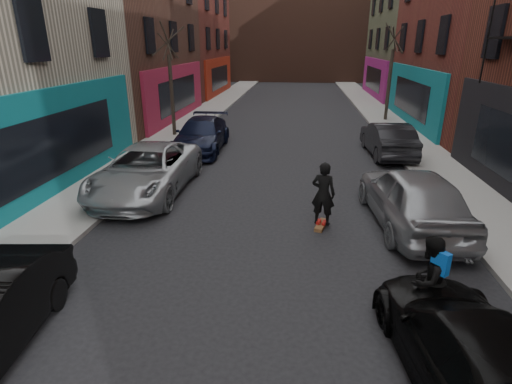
% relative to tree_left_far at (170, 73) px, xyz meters
% --- Properties ---
extents(sidewalk_left, '(2.50, 84.00, 0.13)m').
position_rel_tree_left_far_xyz_m(sidewalk_left, '(-0.05, 12.00, -3.31)').
color(sidewalk_left, gray).
rests_on(sidewalk_left, ground).
extents(sidewalk_right, '(2.50, 84.00, 0.13)m').
position_rel_tree_left_far_xyz_m(sidewalk_right, '(12.45, 12.00, -3.31)').
color(sidewalk_right, gray).
rests_on(sidewalk_right, ground).
extents(building_far, '(40.00, 10.00, 14.00)m').
position_rel_tree_left_far_xyz_m(building_far, '(6.20, 38.00, 3.62)').
color(building_far, '#47281E').
rests_on(building_far, ground).
extents(tree_left_far, '(2.00, 2.00, 6.50)m').
position_rel_tree_left_far_xyz_m(tree_left_far, '(0.00, 0.00, 0.00)').
color(tree_left_far, black).
rests_on(tree_left_far, sidewalk_left).
extents(tree_right_far, '(2.00, 2.00, 6.80)m').
position_rel_tree_left_far_xyz_m(tree_right_far, '(12.40, 6.00, 0.15)').
color(tree_right_far, black).
rests_on(tree_right_far, sidewalk_right).
extents(parked_left_far, '(2.65, 5.74, 1.59)m').
position_rel_tree_left_far_xyz_m(parked_left_far, '(1.70, -8.57, -2.58)').
color(parked_left_far, '#9B9FA3').
rests_on(parked_left_far, ground).
extents(parked_left_end, '(2.25, 5.28, 1.52)m').
position_rel_tree_left_far_xyz_m(parked_left_end, '(2.20, -2.80, -2.62)').
color(parked_left_end, black).
rests_on(parked_left_end, ground).
extents(parked_right_mid, '(2.34, 4.70, 1.31)m').
position_rel_tree_left_far_xyz_m(parked_right_mid, '(9.40, -16.16, -2.72)').
color(parked_right_mid, black).
rests_on(parked_right_mid, ground).
extents(parked_right_far, '(2.45, 5.20, 1.72)m').
position_rel_tree_left_far_xyz_m(parked_right_far, '(9.97, -10.36, -2.52)').
color(parked_right_far, gray).
rests_on(parked_right_far, ground).
extents(parked_right_end, '(1.85, 4.70, 1.52)m').
position_rel_tree_left_far_xyz_m(parked_right_end, '(10.80, -2.73, -2.62)').
color(parked_right_end, black).
rests_on(parked_right_end, ground).
extents(skateboard, '(0.43, 0.83, 0.10)m').
position_rel_tree_left_far_xyz_m(skateboard, '(7.52, -10.72, -3.33)').
color(skateboard, brown).
rests_on(skateboard, ground).
extents(skateboarder, '(0.74, 0.59, 1.79)m').
position_rel_tree_left_far_xyz_m(skateboarder, '(7.52, -10.72, -2.39)').
color(skateboarder, black).
rests_on(skateboarder, skateboard).
extents(pedestrian, '(1.04, 1.01, 1.68)m').
position_rel_tree_left_far_xyz_m(pedestrian, '(9.20, -14.55, -2.53)').
color(pedestrian, black).
rests_on(pedestrian, ground).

